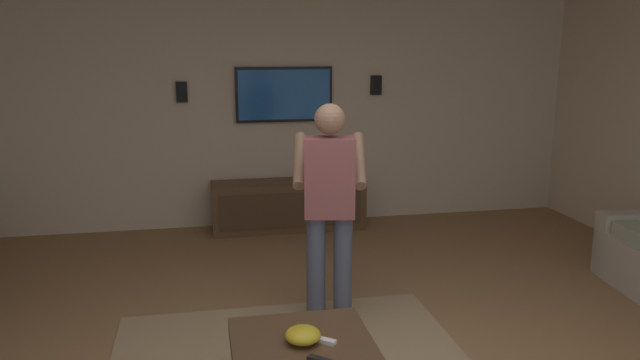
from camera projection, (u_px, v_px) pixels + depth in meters
The scene contains 9 objects.
wall_back_tv at pixel (271, 102), 6.93m from camera, with size 0.10×7.26×2.81m, color #C6B299.
media_console at pixel (289, 205), 6.88m from camera, with size 0.45×1.70×0.55m.
tv at pixel (284, 95), 6.85m from camera, with size 0.05×1.09×0.61m.
person_standing at pixel (330, 201), 4.46m from camera, with size 0.60×0.61×1.64m.
bowl at pixel (303, 335), 3.45m from camera, with size 0.20×0.20×0.09m, color gold.
remote_white at pixel (323, 340), 3.46m from camera, with size 0.15×0.04×0.02m, color white.
vase_round at pixel (325, 171), 6.85m from camera, with size 0.22×0.22×0.22m, color red.
wall_speaker_left at pixel (376, 85), 7.05m from camera, with size 0.06×0.12×0.22m, color black.
wall_speaker_right at pixel (182, 92), 6.64m from camera, with size 0.06×0.12×0.22m, color black.
Camera 1 is at (-3.31, 0.82, 2.05)m, focal length 34.41 mm.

